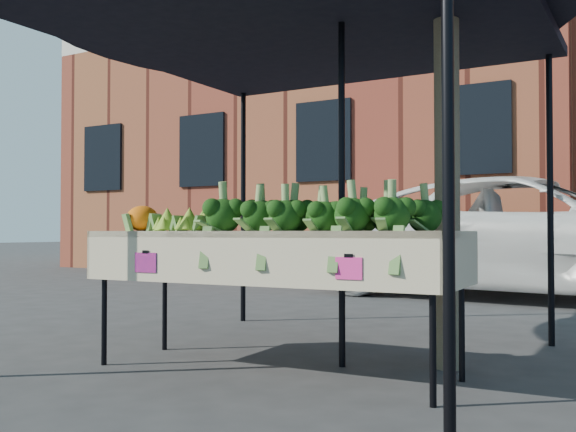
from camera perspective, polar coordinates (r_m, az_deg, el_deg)
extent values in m
plane|color=#29292B|center=(4.24, -2.60, -13.58)|extent=(90.00, 90.00, 0.00)
cube|color=beige|center=(4.16, -1.37, -7.54)|extent=(2.42, 0.87, 0.90)
cube|color=#F22D8C|center=(4.23, -12.35, -4.01)|extent=(0.17, 0.01, 0.12)
cube|color=#EE2D91|center=(3.46, 5.05, -4.62)|extent=(0.17, 0.01, 0.12)
ellipsoid|color=black|center=(4.00, 2.81, 0.71)|extent=(1.49, 0.59, 0.28)
ellipsoid|color=#77B22B|center=(4.54, -8.35, 0.06)|extent=(0.45, 0.59, 0.22)
ellipsoid|color=orange|center=(4.72, -12.68, -0.11)|extent=(0.22, 0.22, 0.20)
imported|color=white|center=(9.65, 20.60, 11.13)|extent=(1.95, 2.91, 5.95)
cube|color=maroon|center=(17.48, 4.60, 10.51)|extent=(12.00, 8.00, 9.00)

